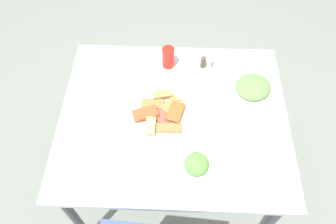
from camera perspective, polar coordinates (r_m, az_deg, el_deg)
The scene contains 11 objects.
ground_plane at distance 2.29m, azimuth 0.71°, elevation -11.34°, with size 6.00×6.00×0.00m, color gray.
dining_table at distance 1.68m, azimuth 0.95°, elevation -2.16°, with size 1.12×0.93×0.77m.
pide_platter at distance 1.60m, azimuth -1.41°, elevation -0.30°, with size 0.29×0.29×0.04m.
salad_plate_greens at distance 1.47m, azimuth 4.95°, elevation -9.13°, with size 0.21×0.21×0.06m.
salad_plate_rice at distance 1.74m, azimuth 14.53°, elevation 4.11°, with size 0.25×0.24×0.07m.
soda_can at distance 1.77m, azimuth 0.05°, elevation 9.47°, with size 0.07×0.07×0.12m, color red.
drinking_glass at distance 1.50m, azimuth 19.31°, elevation -8.92°, with size 0.07×0.07×0.11m, color silver.
paper_napkin at distance 1.61m, azimuth -12.90°, elevation -3.00°, with size 0.13×0.13×0.00m, color white.
fork at distance 1.61m, azimuth -12.82°, elevation -2.38°, with size 0.20×0.02×0.01m, color silver.
spoon at distance 1.60m, azimuth -13.03°, elevation -3.47°, with size 0.18×0.02×0.01m, color silver.
condiment_caddy at distance 1.80m, azimuth 6.58°, elevation 8.13°, with size 0.10×0.10×0.08m.
Camera 1 is at (-0.01, 0.89, 2.11)m, focal length 35.08 mm.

